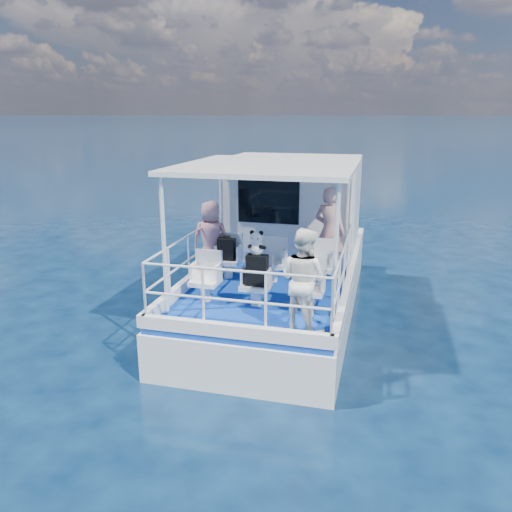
{
  "coord_description": "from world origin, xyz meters",
  "views": [
    {
      "loc": [
        1.97,
        -8.73,
        4.02
      ],
      "look_at": [
        -0.18,
        -0.4,
        1.56
      ],
      "focal_mm": 35.0,
      "sensor_mm": 36.0,
      "label": 1
    }
  ],
  "objects_px": {
    "passenger_stbd_aft": "(303,280)",
    "backpack_center": "(257,270)",
    "passenger_port_fwd": "(211,239)",
    "panda": "(257,243)"
  },
  "relations": [
    {
      "from": "passenger_stbd_aft",
      "to": "backpack_center",
      "type": "relative_size",
      "value": 3.01
    },
    {
      "from": "backpack_center",
      "to": "panda",
      "type": "relative_size",
      "value": 1.29
    },
    {
      "from": "passenger_port_fwd",
      "to": "passenger_stbd_aft",
      "type": "xyz_separation_m",
      "value": [
        2.16,
        -2.1,
        0.02
      ]
    },
    {
      "from": "passenger_port_fwd",
      "to": "backpack_center",
      "type": "height_order",
      "value": "passenger_port_fwd"
    },
    {
      "from": "panda",
      "to": "backpack_center",
      "type": "bearing_deg",
      "value": -56.34
    },
    {
      "from": "passenger_stbd_aft",
      "to": "backpack_center",
      "type": "distance_m",
      "value": 1.14
    },
    {
      "from": "passenger_stbd_aft",
      "to": "passenger_port_fwd",
      "type": "bearing_deg",
      "value": -16.27
    },
    {
      "from": "passenger_stbd_aft",
      "to": "backpack_center",
      "type": "bearing_deg",
      "value": -11.41
    },
    {
      "from": "passenger_stbd_aft",
      "to": "panda",
      "type": "relative_size",
      "value": 3.87
    },
    {
      "from": "passenger_port_fwd",
      "to": "panda",
      "type": "bearing_deg",
      "value": 127.4
    }
  ]
}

